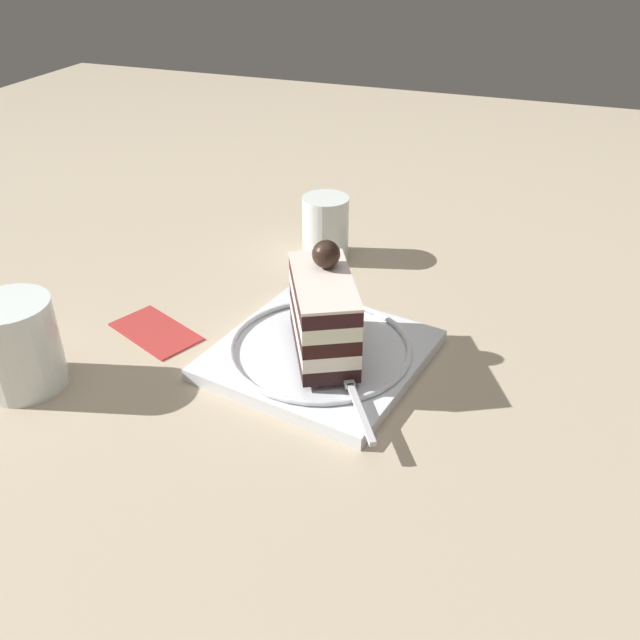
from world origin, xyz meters
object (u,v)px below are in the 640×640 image
object	(u,v)px
drink_glass_far	(19,349)
dessert_plate	(320,353)
fork	(354,395)
drink_glass_near	(325,231)
cake_slice	(329,311)
folded_napkin	(155,331)

from	to	relation	value
drink_glass_far	dessert_plate	bearing A→B (deg)	28.10
fork	drink_glass_near	world-z (taller)	drink_glass_near
fork	drink_glass_near	distance (m)	0.33
drink_glass_far	fork	bearing A→B (deg)	11.86
dessert_plate	drink_glass_far	distance (m)	0.30
cake_slice	folded_napkin	bearing A→B (deg)	-176.57
fork	folded_napkin	distance (m)	0.26
cake_slice	drink_glass_far	xyz separation A→B (m)	(-0.27, -0.14, -0.02)
drink_glass_near	drink_glass_far	xyz separation A→B (m)	(-0.18, -0.37, 0.01)
cake_slice	fork	bearing A→B (deg)	-54.68
dessert_plate	drink_glass_far	xyz separation A→B (m)	(-0.26, -0.14, 0.03)
drink_glass_far	cake_slice	bearing A→B (deg)	27.14
fork	drink_glass_far	bearing A→B (deg)	-168.14
dessert_plate	folded_napkin	world-z (taller)	dessert_plate
cake_slice	drink_glass_far	world-z (taller)	cake_slice
drink_glass_near	drink_glass_far	distance (m)	0.41
dessert_plate	folded_napkin	xyz separation A→B (m)	(-0.19, -0.01, -0.01)
cake_slice	fork	distance (m)	0.10
fork	cake_slice	bearing A→B (deg)	125.32
dessert_plate	folded_napkin	size ratio (longest dim) A/B	2.25
drink_glass_far	folded_napkin	world-z (taller)	drink_glass_far
dessert_plate	drink_glass_near	bearing A→B (deg)	108.41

